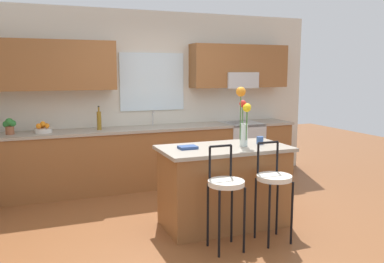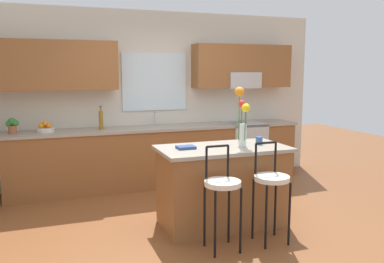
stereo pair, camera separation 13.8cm
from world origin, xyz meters
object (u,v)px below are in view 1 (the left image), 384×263
flower_vase (244,115)px  bottle_olive_oil (99,120)px  kitchen_island (224,186)px  cookbook (188,147)px  bar_stool_near (226,188)px  fruit_bowl_oranges (43,129)px  oven_range (241,150)px  bar_stool_middle (274,182)px  potted_plant_small (9,125)px  mug_ceramic (260,140)px

flower_vase → bottle_olive_oil: size_ratio=1.94×
kitchen_island → flower_vase: size_ratio=2.17×
bottle_olive_oil → cookbook: bearing=-69.5°
bar_stool_near → fruit_bowl_oranges: (-1.61, 2.48, 0.34)m
oven_range → kitchen_island: bearing=-123.4°
fruit_bowl_oranges → flower_vase: bearing=-42.6°
bar_stool_middle → fruit_bowl_oranges: (-2.16, 2.48, 0.34)m
flower_vase → fruit_bowl_oranges: (-2.10, 1.93, -0.31)m
bar_stool_middle → cookbook: (-0.71, 0.64, 0.30)m
kitchen_island → fruit_bowl_oranges: (-1.89, 1.87, 0.51)m
bar_stool_near → potted_plant_small: size_ratio=4.68×
kitchen_island → bar_stool_near: bar_stool_near is taller
mug_ceramic → flower_vase: bearing=-167.8°
cookbook → potted_plant_small: bearing=135.7°
bar_stool_near → flower_vase: (0.49, 0.55, 0.65)m
flower_vase → bottle_olive_oil: bearing=124.6°
oven_range → kitchen_island: size_ratio=0.63×
bar_stool_middle → mug_ceramic: 0.71m
bar_stool_near → bar_stool_middle: same height
kitchen_island → fruit_bowl_oranges: size_ratio=6.10×
bar_stool_near → mug_ceramic: (0.74, 0.60, 0.33)m
bottle_olive_oil → oven_range: bearing=-0.6°
flower_vase → cookbook: 0.74m
kitchen_island → bar_stool_near: 0.69m
bar_stool_near → mug_ceramic: 1.01m
flower_vase → fruit_bowl_oranges: bearing=137.4°
kitchen_island → bar_stool_near: size_ratio=1.41×
bar_stool_middle → fruit_bowl_oranges: size_ratio=4.34×
mug_ceramic → cookbook: (-0.89, 0.04, -0.03)m
oven_range → bar_stool_middle: bar_stool_middle is taller
fruit_bowl_oranges → mug_ceramic: bearing=-38.6°
flower_vase → bar_stool_near: bearing=-131.6°
flower_vase → mug_ceramic: flower_vase is taller
kitchen_island → bar_stool_middle: bearing=-65.6°
mug_ceramic → bottle_olive_oil: bottle_olive_oil is taller
flower_vase → oven_range: bearing=62.1°
kitchen_island → bar_stool_middle: (0.28, -0.61, 0.17)m
oven_range → cookbook: cookbook is taller
oven_range → mug_ceramic: 2.06m
bar_stool_middle → fruit_bowl_oranges: 3.31m
mug_ceramic → cookbook: mug_ceramic is taller
mug_ceramic → potted_plant_small: 3.35m
bar_stool_near → bottle_olive_oil: bearing=108.8°
mug_ceramic → potted_plant_small: potted_plant_small is taller
oven_range → potted_plant_small: 3.58m
cookbook → bottle_olive_oil: size_ratio=0.57×
oven_range → bar_stool_near: bearing=-121.3°
cookbook → kitchen_island: bearing=-4.6°
flower_vase → cookbook: size_ratio=3.38×
bar_stool_middle → flower_vase: bearing=96.6°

